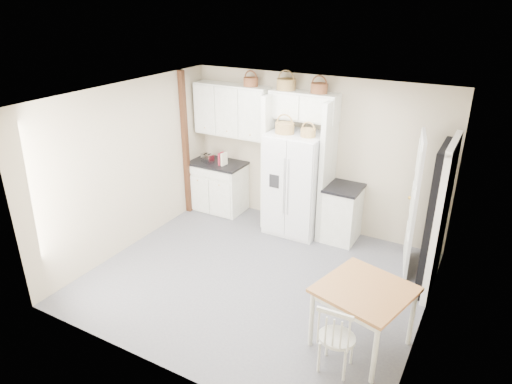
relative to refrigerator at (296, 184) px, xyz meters
The scene contains 27 objects.
floor 1.83m from the refrigerator, 84.67° to the right, with size 4.50×4.50×0.00m, color #4A4955.
ceiling 2.37m from the refrigerator, 84.67° to the right, with size 4.50×4.50×0.00m, color white.
wall_back 0.60m from the refrigerator, 69.13° to the left, with size 4.50×4.50×0.00m, color tan.
wall_left 2.68m from the refrigerator, 142.58° to the right, with size 4.00×4.00×0.00m, color tan.
wall_right 2.92m from the refrigerator, 33.80° to the right, with size 4.00×4.00×0.00m, color tan.
refrigerator is the anchor object (origin of this frame).
base_cab_left 1.66m from the refrigerator, behind, with size 0.97×0.61×0.90m, color silver.
base_cab_right 0.92m from the refrigerator, ahead, with size 0.51×0.61×0.90m, color silver.
dining_table 2.92m from the refrigerator, 49.97° to the right, with size 0.93×0.93×0.78m, color #A35E31.
windsor_chair 3.23m from the refrigerator, 57.37° to the right, with size 0.40×0.36×0.82m, color silver.
counter_left 1.61m from the refrigerator, behind, with size 1.01×0.65×0.04m, color black.
counter_right 0.82m from the refrigerator, ahead, with size 0.55×0.65×0.04m, color black.
toaster 1.76m from the refrigerator, behind, with size 0.23×0.13×0.16m, color silver.
cookbook_red 1.49m from the refrigerator, behind, with size 0.03×0.15×0.23m, color maroon.
cookbook_cream 1.43m from the refrigerator, behind, with size 0.03×0.15×0.23m, color beige.
basket_upper_c 1.85m from the refrigerator, 167.12° to the left, with size 0.25×0.25×0.15m, color brown.
basket_bridge_a 1.62m from the refrigerator, 145.68° to the left, with size 0.31×0.31×0.17m, color brown.
basket_bridge_b 1.59m from the refrigerator, 43.22° to the left, with size 0.27×0.27×0.15m, color brown.
basket_fridge_a 0.97m from the refrigerator, 150.86° to the right, with size 0.31×0.31×0.17m, color brown.
basket_fridge_b 0.96m from the refrigerator, 24.11° to the right, with size 0.24×0.24×0.13m, color brown.
upper_cabinet 1.71m from the refrigerator, behind, with size 1.40×0.34×0.90m, color silver.
bridge_cabinet 1.28m from the refrigerator, 90.00° to the left, with size 1.12×0.34×0.45m, color silver.
fridge_panel_left 0.59m from the refrigerator, 169.62° to the left, with size 0.08×0.60×2.30m, color silver.
fridge_panel_right 0.59m from the refrigerator, 10.38° to the left, with size 0.08×0.60×2.30m, color silver.
trim_post 2.11m from the refrigerator, behind, with size 0.09×0.09×2.60m, color #37160F.
doorway_void 2.39m from the refrigerator, 14.71° to the right, with size 0.18×0.85×2.05m, color black.
door_slab 1.98m from the refrigerator, ahead, with size 0.80×0.04×2.05m, color white.
Camera 1 is at (2.68, -4.84, 3.75)m, focal length 32.00 mm.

